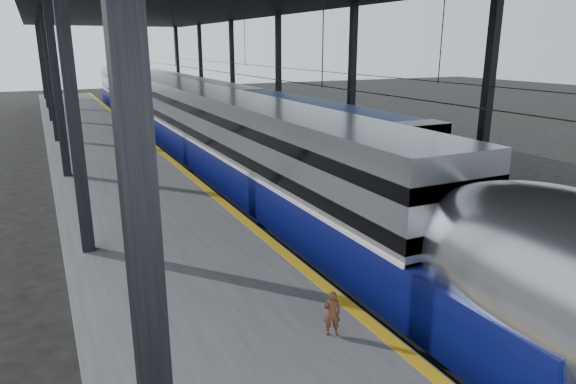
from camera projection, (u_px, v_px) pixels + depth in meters
ground at (345, 314)px, 13.50m from camera, size 160.00×160.00×0.00m
platform at (107, 160)px, 29.21m from camera, size 6.00×80.00×1.00m
yellow_strip at (156, 148)px, 30.24m from camera, size 0.30×80.00×0.01m
rails at (239, 155)px, 32.67m from camera, size 6.52×80.00×0.16m
canopy at (192, 3)px, 29.10m from camera, size 18.00×75.00×9.47m
tgv_train at (187, 120)px, 33.52m from camera, size 3.11×65.20×4.46m
second_train at (213, 104)px, 44.30m from camera, size 2.76×56.05×3.80m
child at (332, 313)px, 10.58m from camera, size 0.42×0.36×0.99m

